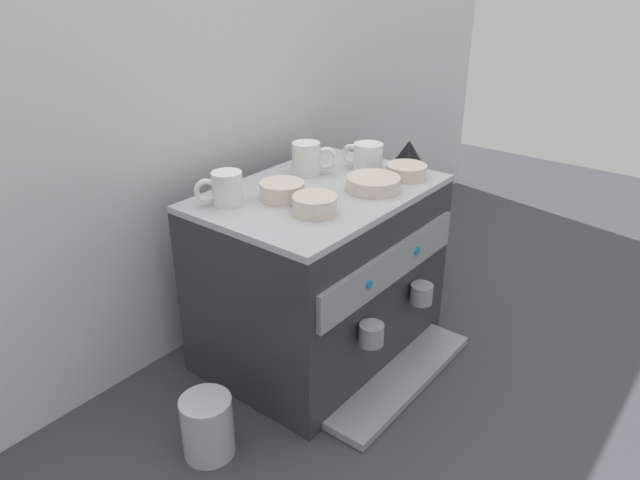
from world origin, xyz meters
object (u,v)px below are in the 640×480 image
ceramic_cup_0 (225,188)px  milk_pitcher (208,426)px  ceramic_bowl_2 (406,171)px  ceramic_cup_2 (308,159)px  ceramic_cup_1 (367,157)px  coffee_grinder (405,211)px  ceramic_bowl_1 (315,205)px  espresso_machine (321,274)px  ceramic_bowl_0 (373,184)px  ceramic_bowl_3 (282,191)px

ceramic_cup_0 → milk_pitcher: ceramic_cup_0 is taller
ceramic_cup_0 → ceramic_bowl_2: 0.46m
ceramic_cup_0 → ceramic_cup_2: size_ratio=1.00×
ceramic_cup_1 → milk_pitcher: 0.76m
coffee_grinder → ceramic_bowl_2: bearing=-150.9°
ceramic_cup_2 → ceramic_bowl_1: (-0.19, -0.17, -0.02)m
ceramic_cup_1 → ceramic_cup_0: bearing=163.2°
espresso_machine → coffee_grinder: bearing=5.7°
ceramic_cup_0 → ceramic_cup_1: bearing=-16.8°
espresso_machine → ceramic_bowl_0: bearing=-51.5°
ceramic_bowl_0 → ceramic_bowl_2: (0.13, -0.02, 0.00)m
ceramic_cup_1 → ceramic_cup_2: bearing=138.9°
ceramic_cup_0 → milk_pitcher: bearing=-146.4°
ceramic_cup_1 → ceramic_bowl_1: 0.31m
ceramic_cup_1 → milk_pitcher: (-0.63, -0.05, -0.42)m
ceramic_cup_0 → ceramic_bowl_3: ceramic_cup_0 is taller
ceramic_bowl_1 → ceramic_cup_0: bearing=113.9°
ceramic_cup_0 → coffee_grinder: 0.75m
ceramic_bowl_3 → coffee_grinder: size_ratio=0.23×
espresso_machine → ceramic_bowl_3: bearing=160.5°
ceramic_bowl_1 → ceramic_bowl_3: bearing=80.7°
espresso_machine → ceramic_cup_2: bearing=54.7°
coffee_grinder → milk_pitcher: bearing=-174.1°
ceramic_bowl_0 → ceramic_bowl_1: 0.20m
espresso_machine → ceramic_cup_2: 0.29m
espresso_machine → coffee_grinder: 0.49m
ceramic_bowl_2 → ceramic_bowl_3: size_ratio=0.99×
ceramic_bowl_1 → ceramic_bowl_2: (0.32, -0.04, -0.00)m
ceramic_cup_2 → ceramic_bowl_3: ceramic_cup_2 is taller
ceramic_bowl_2 → milk_pitcher: ceramic_bowl_2 is taller
ceramic_cup_2 → ceramic_bowl_2: ceramic_cup_2 is taller
ceramic_cup_1 → ceramic_bowl_1: (-0.30, -0.07, -0.02)m
ceramic_bowl_0 → ceramic_cup_0: bearing=142.9°
espresso_machine → ceramic_cup_1: ceramic_cup_1 is taller
ceramic_bowl_0 → ceramic_bowl_2: size_ratio=1.26×
ceramic_bowl_3 → milk_pitcher: size_ratio=0.74×
ceramic_bowl_3 → ceramic_cup_1: bearing=-7.7°
espresso_machine → ceramic_bowl_3: (-0.10, 0.04, 0.25)m
espresso_machine → ceramic_cup_1: size_ratio=5.12×
espresso_machine → coffee_grinder: coffee_grinder is taller
espresso_machine → ceramic_bowl_0: size_ratio=4.58×
espresso_machine → ceramic_cup_0: (-0.20, 0.11, 0.26)m
ceramic_bowl_0 → ceramic_bowl_2: 0.13m
espresso_machine → ceramic_cup_0: bearing=150.6°
ceramic_bowl_0 → ceramic_bowl_3: (-0.18, 0.13, 0.00)m
espresso_machine → ceramic_cup_1: bearing=-0.9°
espresso_machine → ceramic_bowl_2: bearing=-29.1°
ceramic_bowl_1 → espresso_machine: bearing=32.1°
milk_pitcher → ceramic_bowl_0: bearing=-5.2°
ceramic_cup_1 → ceramic_bowl_2: ceramic_cup_1 is taller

